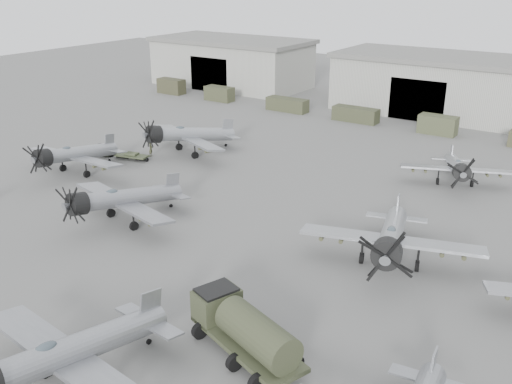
% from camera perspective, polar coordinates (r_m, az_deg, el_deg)
% --- Properties ---
extents(ground, '(220.00, 220.00, 0.00)m').
position_cam_1_polar(ground, '(41.59, -10.90, -8.80)').
color(ground, '#5E5E5C').
rests_on(ground, ground).
extents(hangar_left, '(29.00, 14.80, 8.70)m').
position_cam_1_polar(hangar_left, '(109.17, -2.47, 12.86)').
color(hangar_left, '#AFB0A5').
rests_on(hangar_left, ground).
extents(hangar_center, '(29.00, 14.80, 8.70)m').
position_cam_1_polar(hangar_center, '(92.12, 17.27, 10.32)').
color(hangar_center, '#AFB0A5').
rests_on(hangar_center, ground).
extents(support_truck_0, '(4.97, 2.20, 2.57)m').
position_cam_1_polar(support_truck_0, '(103.37, -8.47, 10.43)').
color(support_truck_0, '#383825').
rests_on(support_truck_0, ground).
extents(support_truck_1, '(4.94, 2.20, 2.36)m').
position_cam_1_polar(support_truck_1, '(96.65, -3.69, 9.78)').
color(support_truck_1, '#3C3F29').
rests_on(support_truck_1, ground).
extents(support_truck_2, '(6.63, 2.20, 2.01)m').
position_cam_1_polar(support_truck_2, '(89.37, 3.15, 8.72)').
color(support_truck_2, '#3B3E29').
rests_on(support_truck_2, ground).
extents(support_truck_3, '(6.65, 2.20, 2.05)m').
position_cam_1_polar(support_truck_3, '(84.20, 9.93, 7.65)').
color(support_truck_3, '#393C27').
rests_on(support_truck_3, ground).
extents(support_truck_4, '(4.97, 2.20, 2.49)m').
position_cam_1_polar(support_truck_4, '(80.20, 17.71, 6.42)').
color(support_truck_4, '#44492F').
rests_on(support_truck_4, ground).
extents(aircraft_near_1, '(13.25, 11.93, 5.27)m').
position_cam_1_polar(aircraft_near_1, '(31.62, -19.02, -15.25)').
color(aircraft_near_1, gray).
rests_on(aircraft_near_1, ground).
extents(aircraft_mid_0, '(12.25, 11.02, 4.91)m').
position_cam_1_polar(aircraft_mid_0, '(63.75, -17.95, 3.57)').
color(aircraft_mid_0, gray).
rests_on(aircraft_mid_0, ground).
extents(aircraft_mid_1, '(12.60, 11.34, 5.00)m').
position_cam_1_polar(aircraft_mid_1, '(50.11, -13.55, -0.72)').
color(aircraft_mid_1, gray).
rests_on(aircraft_mid_1, ground).
extents(aircraft_mid_2, '(13.44, 12.10, 5.37)m').
position_cam_1_polar(aircraft_mid_2, '(42.70, 13.37, -4.46)').
color(aircraft_mid_2, '#9B9FA4').
rests_on(aircraft_mid_2, ground).
extents(aircraft_far_0, '(13.10, 11.83, 5.30)m').
position_cam_1_polar(aircraft_far_0, '(67.98, -7.11, 5.71)').
color(aircraft_far_0, '#989CA1').
rests_on(aircraft_far_0, ground).
extents(aircraft_far_1, '(10.93, 9.88, 4.44)m').
position_cam_1_polar(aircraft_far_1, '(60.93, 19.45, 2.36)').
color(aircraft_far_1, '#9EA0A7').
rests_on(aircraft_far_1, ground).
extents(fuel_tanker, '(8.42, 5.13, 3.09)m').
position_cam_1_polar(fuel_tanker, '(33.09, -1.08, -13.41)').
color(fuel_tanker, '#373C27').
rests_on(fuel_tanker, ground).
extents(tug_trailer, '(6.85, 2.74, 1.36)m').
position_cam_1_polar(tug_trailer, '(68.99, -13.99, 3.81)').
color(tug_trailer, '#3A412B').
rests_on(tug_trailer, ground).
extents(ground_crew, '(0.62, 0.74, 1.73)m').
position_cam_1_polar(ground_crew, '(68.39, -10.48, 4.26)').
color(ground_crew, '#474930').
rests_on(ground_crew, ground).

